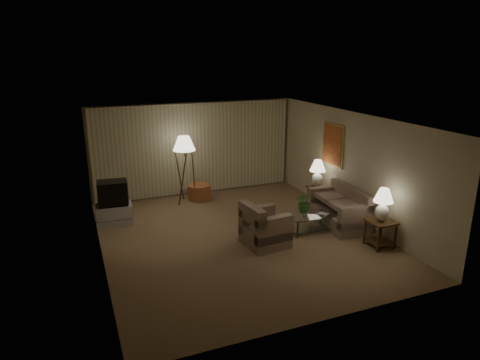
# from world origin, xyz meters

# --- Properties ---
(ground) EXTENTS (7.00, 7.00, 0.00)m
(ground) POSITION_xyz_m (0.00, 0.00, 0.00)
(ground) COLOR olive
(ground) RESTS_ON ground
(room_shell) EXTENTS (6.04, 7.02, 2.72)m
(room_shell) POSITION_xyz_m (0.02, 1.51, 1.75)
(room_shell) COLOR #C1B694
(room_shell) RESTS_ON ground
(sofa) EXTENTS (1.79, 1.06, 0.74)m
(sofa) POSITION_xyz_m (2.50, -0.29, 0.37)
(sofa) COLOR gray
(sofa) RESTS_ON ground
(armchair) EXTENTS (1.09, 1.05, 0.76)m
(armchair) POSITION_xyz_m (0.38, -0.63, 0.38)
(armchair) COLOR gray
(armchair) RESTS_ON ground
(side_table_near) EXTENTS (0.55, 0.55, 0.60)m
(side_table_near) POSITION_xyz_m (2.65, -1.64, 0.41)
(side_table_near) COLOR #39230F
(side_table_near) RESTS_ON ground
(side_table_far) EXTENTS (0.45, 0.38, 0.60)m
(side_table_far) POSITION_xyz_m (2.65, 0.96, 0.39)
(side_table_far) COLOR #39230F
(side_table_far) RESTS_ON ground
(table_lamp_near) EXTENTS (0.42, 0.42, 0.73)m
(table_lamp_near) POSITION_xyz_m (2.65, -1.64, 1.03)
(table_lamp_near) COLOR white
(table_lamp_near) RESTS_ON side_table_near
(table_lamp_far) EXTENTS (0.43, 0.43, 0.73)m
(table_lamp_far) POSITION_xyz_m (2.65, 0.96, 1.03)
(table_lamp_far) COLOR white
(table_lamp_far) RESTS_ON side_table_far
(coffee_table) EXTENTS (1.03, 0.56, 0.41)m
(coffee_table) POSITION_xyz_m (1.65, -0.39, 0.28)
(coffee_table) COLOR silver
(coffee_table) RESTS_ON ground
(tv_cabinet) EXTENTS (0.95, 0.68, 0.50)m
(tv_cabinet) POSITION_xyz_m (-2.55, 1.83, 0.25)
(tv_cabinet) COLOR #B6B6B9
(tv_cabinet) RESTS_ON ground
(crt_tv) EXTENTS (0.78, 0.62, 0.59)m
(crt_tv) POSITION_xyz_m (-2.55, 1.83, 0.80)
(crt_tv) COLOR black
(crt_tv) RESTS_ON tv_cabinet
(floor_lamp) EXTENTS (0.61, 0.61, 1.88)m
(floor_lamp) POSITION_xyz_m (-0.51, 2.69, 0.99)
(floor_lamp) COLOR #39230F
(floor_lamp) RESTS_ON ground
(ottoman) EXTENTS (0.80, 0.80, 0.44)m
(ottoman) POSITION_xyz_m (-0.08, 2.80, 0.22)
(ottoman) COLOR #B0643B
(ottoman) RESTS_ON ground
(vase) EXTENTS (0.17, 0.17, 0.17)m
(vase) POSITION_xyz_m (1.50, -0.39, 0.50)
(vase) COLOR white
(vase) RESTS_ON coffee_table
(flowers) EXTENTS (0.54, 0.49, 0.50)m
(flowers) POSITION_xyz_m (1.50, -0.39, 0.83)
(flowers) COLOR #376F31
(flowers) RESTS_ON vase
(book) EXTENTS (0.26, 0.28, 0.02)m
(book) POSITION_xyz_m (1.90, -0.49, 0.42)
(book) COLOR olive
(book) RESTS_ON coffee_table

